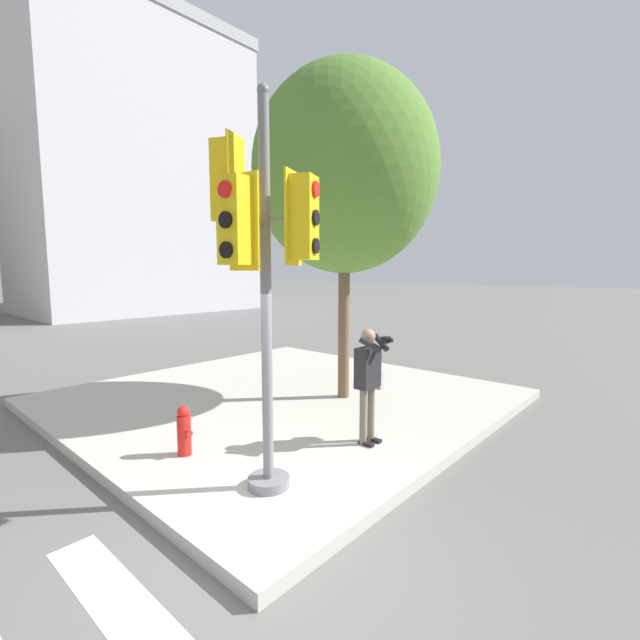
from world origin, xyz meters
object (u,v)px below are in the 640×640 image
(fire_hydrant, at_px, (184,431))
(traffic_signal_pole, at_px, (259,251))
(street_tree, at_px, (345,171))
(person_photographer, at_px, (369,375))

(fire_hydrant, bearing_deg, traffic_signal_pole, -87.11)
(traffic_signal_pole, relative_size, street_tree, 0.71)
(fire_hydrant, bearing_deg, street_tree, 1.32)
(traffic_signal_pole, relative_size, person_photographer, 2.65)
(person_photographer, bearing_deg, traffic_signal_pole, 177.32)
(street_tree, height_order, fire_hydrant, street_tree)
(person_photographer, relative_size, fire_hydrant, 2.43)
(traffic_signal_pole, bearing_deg, fire_hydrant, 92.89)
(street_tree, bearing_deg, fire_hydrant, -178.68)
(street_tree, bearing_deg, traffic_signal_pole, -155.22)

